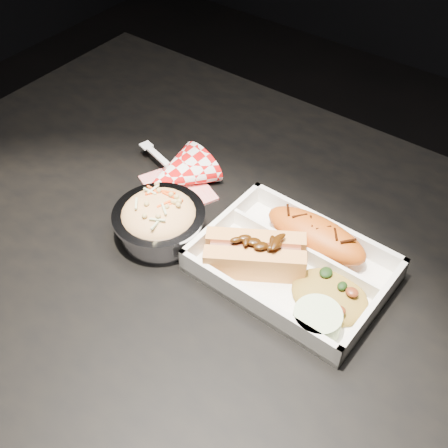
{
  "coord_description": "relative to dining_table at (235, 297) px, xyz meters",
  "views": [
    {
      "loc": [
        0.3,
        -0.43,
        1.34
      ],
      "look_at": [
        -0.02,
        -0.0,
        0.81
      ],
      "focal_mm": 45.0,
      "sensor_mm": 36.0,
      "label": 1
    }
  ],
  "objects": [
    {
      "name": "dining_table",
      "position": [
        0.0,
        0.0,
        0.0
      ],
      "size": [
        1.2,
        0.8,
        0.75
      ],
      "color": "black",
      "rests_on": "ground"
    },
    {
      "name": "food_tray",
      "position": [
        0.08,
        0.02,
        0.1
      ],
      "size": [
        0.25,
        0.19,
        0.04
      ],
      "rotation": [
        0.0,
        0.0,
        -0.03
      ],
      "color": "white",
      "rests_on": "dining_table"
    },
    {
      "name": "fried_pastry",
      "position": [
        0.08,
        0.08,
        0.12
      ],
      "size": [
        0.16,
        0.07,
        0.04
      ],
      "primitive_type": "ellipsoid",
      "rotation": [
        0.0,
        0.0,
        -0.03
      ],
      "color": "#C15413",
      "rests_on": "food_tray"
    },
    {
      "name": "hotdog",
      "position": [
        0.03,
        -0.0,
        0.12
      ],
      "size": [
        0.15,
        0.12,
        0.06
      ],
      "rotation": [
        0.0,
        0.0,
        0.56
      ],
      "color": "#E79A4E",
      "rests_on": "food_tray"
    },
    {
      "name": "fried_rice_mound",
      "position": [
        0.14,
        0.01,
        0.11
      ],
      "size": [
        0.11,
        0.09,
        0.03
      ],
      "primitive_type": "ellipsoid",
      "rotation": [
        0.0,
        0.0,
        -0.03
      ],
      "color": "#A4812F",
      "rests_on": "food_tray"
    },
    {
      "name": "cupcake_liner",
      "position": [
        0.15,
        -0.04,
        0.11
      ],
      "size": [
        0.06,
        0.06,
        0.03
      ],
      "primitive_type": "cylinder",
      "color": "beige",
      "rests_on": "food_tray"
    },
    {
      "name": "foil_coleslaw_cup",
      "position": [
        -0.11,
        -0.03,
        0.12
      ],
      "size": [
        0.13,
        0.13,
        0.07
      ],
      "color": "silver",
      "rests_on": "dining_table"
    },
    {
      "name": "napkin_fork",
      "position": [
        -0.17,
        0.07,
        0.11
      ],
      "size": [
        0.18,
        0.14,
        0.1
      ],
      "rotation": [
        0.0,
        0.0,
        -0.27
      ],
      "color": "red",
      "rests_on": "dining_table"
    }
  ]
}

